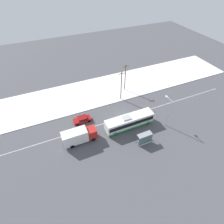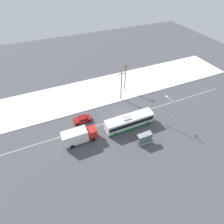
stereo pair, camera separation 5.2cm
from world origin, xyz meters
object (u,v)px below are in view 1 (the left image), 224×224
at_px(utility_pole_roadside, 121,86).
at_px(utility_pole_snowlot, 125,77).
at_px(box_truck, 79,136).
at_px(bus_shelter, 145,138).
at_px(sedan_car, 82,119).
at_px(pedestrian_at_stop, 145,134).
at_px(streetlamp, 168,109).
at_px(city_bus, 129,121).

distance_m(utility_pole_roadside, utility_pole_snowlot, 4.55).
distance_m(box_truck, utility_pole_snowlot, 21.43).
height_order(bus_shelter, utility_pole_roadside, utility_pole_roadside).
height_order(box_truck, utility_pole_roadside, utility_pole_roadside).
xyz_separation_m(utility_pole_roadside, utility_pole_snowlot, (2.89, 3.51, -0.23)).
height_order(box_truck, utility_pole_snowlot, utility_pole_snowlot).
height_order(sedan_car, pedestrian_at_stop, pedestrian_at_stop).
bearing_deg(utility_pole_roadside, bus_shelter, -96.91).
bearing_deg(pedestrian_at_stop, sedan_car, 138.34).
height_order(pedestrian_at_stop, streetlamp, streetlamp).
relative_size(box_truck, pedestrian_at_stop, 4.33).
distance_m(pedestrian_at_stop, bus_shelter, 1.77).
bearing_deg(streetlamp, sedan_car, 154.12).
distance_m(city_bus, bus_shelter, 5.49).
relative_size(utility_pole_roadside, utility_pole_snowlot, 1.06).
bearing_deg(streetlamp, box_truck, 171.42).
relative_size(pedestrian_at_stop, streetlamp, 0.22).
relative_size(box_truck, sedan_car, 1.73).
distance_m(sedan_car, utility_pole_roadside, 13.03).
bearing_deg(utility_pole_roadside, utility_pole_snowlot, 50.52).
xyz_separation_m(sedan_car, utility_pole_roadside, (11.84, 4.09, 3.57)).
relative_size(streetlamp, utility_pole_snowlot, 0.92).
bearing_deg(utility_pole_snowlot, streetlamp, -81.74).
xyz_separation_m(box_truck, utility_pole_roadside, (14.02, 9.46, 2.54)).
distance_m(box_truck, bus_shelter, 13.46).
bearing_deg(bus_shelter, utility_pole_snowlot, 75.80).
xyz_separation_m(box_truck, pedestrian_at_stop, (13.16, -4.40, -0.79)).
distance_m(box_truck, streetlamp, 19.62).
height_order(city_bus, sedan_car, city_bus).
bearing_deg(sedan_car, bus_shelter, 132.09).
xyz_separation_m(sedan_car, utility_pole_snowlot, (14.73, 7.60, 3.34)).
bearing_deg(utility_pole_snowlot, pedestrian_at_stop, -102.21).
bearing_deg(pedestrian_at_stop, box_truck, 161.51).
xyz_separation_m(city_bus, utility_pole_roadside, (2.58, 9.73, 2.79)).
height_order(sedan_car, utility_pole_snowlot, utility_pole_snowlot).
relative_size(bus_shelter, utility_pole_snowlot, 0.39).
height_order(box_truck, pedestrian_at_stop, box_truck).
bearing_deg(utility_pole_roadside, sedan_car, -160.93).
xyz_separation_m(bus_shelter, streetlamp, (7.03, 2.81, 2.83)).
distance_m(sedan_car, bus_shelter, 14.95).
relative_size(sedan_car, bus_shelter, 1.31).
distance_m(pedestrian_at_stop, utility_pole_roadside, 14.28).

